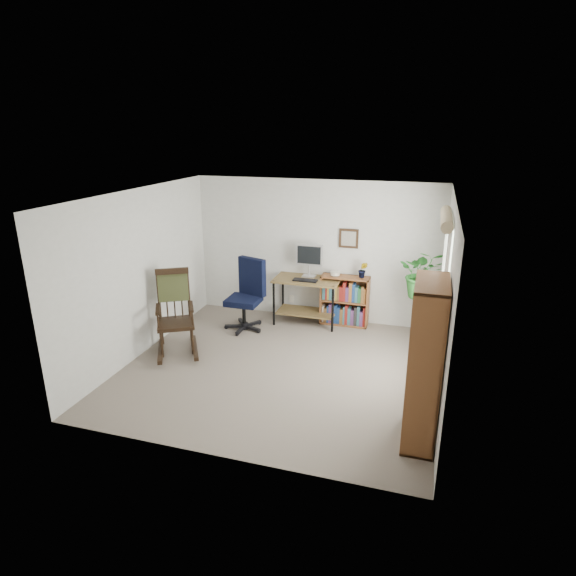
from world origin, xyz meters
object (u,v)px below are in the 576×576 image
(desk, at_px, (307,301))
(office_chair, at_px, (243,295))
(rocking_chair, at_px, (175,313))
(low_bookshelf, at_px, (345,301))
(tall_bookshelf, at_px, (425,364))

(desk, relative_size, office_chair, 0.92)
(rocking_chair, bearing_deg, office_chair, 30.00)
(low_bookshelf, height_order, tall_bookshelf, tall_bookshelf)
(low_bookshelf, bearing_deg, rocking_chair, -140.74)
(desk, xyz_separation_m, rocking_chair, (-1.55, -1.66, 0.24))
(low_bookshelf, distance_m, tall_bookshelf, 3.23)
(desk, relative_size, rocking_chair, 0.87)
(desk, bearing_deg, rocking_chair, -133.04)
(desk, relative_size, low_bookshelf, 1.29)
(low_bookshelf, bearing_deg, tall_bookshelf, -64.92)
(desk, bearing_deg, office_chair, -148.48)
(desk, height_order, rocking_chair, rocking_chair)
(desk, height_order, office_chair, office_chair)
(rocking_chair, distance_m, tall_bookshelf, 3.71)
(rocking_chair, height_order, tall_bookshelf, tall_bookshelf)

